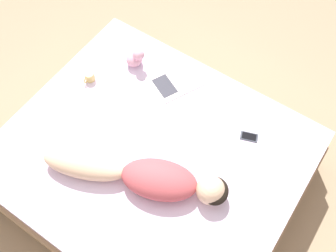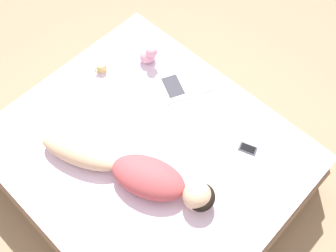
# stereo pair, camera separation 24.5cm
# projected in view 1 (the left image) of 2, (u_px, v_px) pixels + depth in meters

# --- Properties ---
(ground_plane) EXTENTS (12.00, 12.00, 0.00)m
(ground_plane) POSITION_uv_depth(u_px,v_px,m) (154.00, 181.00, 3.38)
(ground_plane) COLOR #9E8466
(bed) EXTENTS (1.87, 2.17, 0.58)m
(bed) POSITION_uv_depth(u_px,v_px,m) (153.00, 167.00, 3.13)
(bed) COLOR tan
(bed) RESTS_ON ground_plane
(person) EXTENTS (0.67, 1.29, 0.20)m
(person) POSITION_uv_depth(u_px,v_px,m) (144.00, 177.00, 2.67)
(person) COLOR #DBB28E
(person) RESTS_ON bed
(open_magazine) EXTENTS (0.49, 0.44, 0.01)m
(open_magazine) POSITION_uv_depth(u_px,v_px,m) (175.00, 81.00, 3.19)
(open_magazine) COLOR silver
(open_magazine) RESTS_ON bed
(coffee_mug) EXTENTS (0.11, 0.08, 0.08)m
(coffee_mug) POSITION_uv_depth(u_px,v_px,m) (89.00, 76.00, 3.17)
(coffee_mug) COLOR tan
(coffee_mug) RESTS_ON bed
(cell_phone) EXTENTS (0.11, 0.15, 0.01)m
(cell_phone) POSITION_uv_depth(u_px,v_px,m) (249.00, 137.00, 2.93)
(cell_phone) COLOR #333842
(cell_phone) RESTS_ON bed
(plush_toy) EXTENTS (0.14, 0.16, 0.20)m
(plush_toy) POSITION_uv_depth(u_px,v_px,m) (135.00, 58.00, 3.21)
(plush_toy) COLOR #DB9EB2
(plush_toy) RESTS_ON bed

